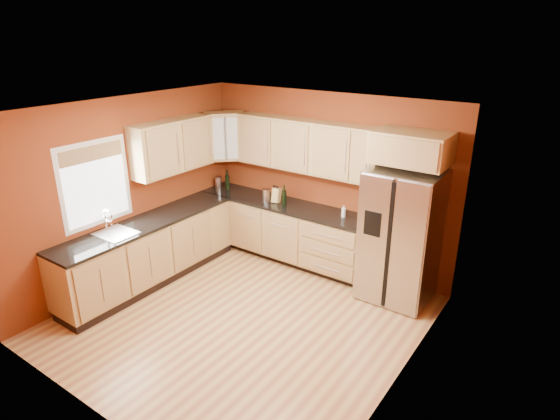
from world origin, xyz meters
name	(u,v)px	position (x,y,z in m)	size (l,w,h in m)	color
floor	(243,318)	(0.00, 0.00, 0.00)	(4.00, 4.00, 0.00)	#A2653E
ceiling	(236,111)	(0.00, 0.00, 2.60)	(4.00, 4.00, 0.00)	silver
wall_back	(326,181)	(0.00, 2.00, 1.30)	(4.00, 0.04, 2.60)	maroon
wall_front	(87,300)	(0.00, -2.00, 1.30)	(4.00, 0.04, 2.60)	maroon
wall_left	(129,191)	(-2.00, 0.00, 1.30)	(0.04, 4.00, 2.60)	maroon
wall_right	(405,271)	(2.00, 0.00, 1.30)	(0.04, 4.00, 2.60)	maroon
base_cabinets_back	(284,232)	(-0.55, 1.70, 0.44)	(2.90, 0.60, 0.88)	tan
base_cabinets_left	(149,253)	(-1.70, 0.00, 0.44)	(0.60, 2.80, 0.88)	tan
countertop_back	(283,204)	(-0.55, 1.69, 0.90)	(2.90, 0.62, 0.04)	black
countertop_left	(147,223)	(-1.69, 0.00, 0.90)	(0.62, 2.80, 0.04)	black
upper_cabinets_back	(306,146)	(-0.25, 1.83, 1.83)	(2.30, 0.33, 0.75)	tan
upper_cabinets_left	(173,146)	(-1.83, 0.72, 1.83)	(0.33, 1.35, 0.75)	tan
corner_upper_cabinet	(225,136)	(-1.67, 1.67, 1.83)	(0.62, 0.33, 0.75)	tan
over_fridge_cabinet	(411,148)	(1.35, 1.70, 2.05)	(0.92, 0.60, 0.40)	tan
refrigerator	(400,236)	(1.35, 1.62, 0.89)	(0.90, 0.75, 1.78)	silver
window	(96,184)	(-1.98, -0.50, 1.55)	(0.03, 0.90, 1.00)	white
sink_faucet	(114,223)	(-1.69, -0.50, 1.07)	(0.50, 0.42, 0.30)	white
canister_left	(219,182)	(-1.85, 1.67, 1.02)	(0.13, 0.13, 0.20)	silver
canister_right	(266,195)	(-0.82, 1.62, 1.02)	(0.12, 0.12, 0.19)	silver
wine_bottle_a	(227,180)	(-1.69, 1.71, 1.08)	(0.07, 0.07, 0.33)	black
wine_bottle_b	(284,195)	(-0.50, 1.63, 1.08)	(0.07, 0.07, 0.31)	black
knife_block	(276,195)	(-0.67, 1.67, 1.03)	(0.11, 0.10, 0.22)	tan
soap_dispenser	(344,211)	(0.47, 1.71, 1.01)	(0.06, 0.06, 0.17)	white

